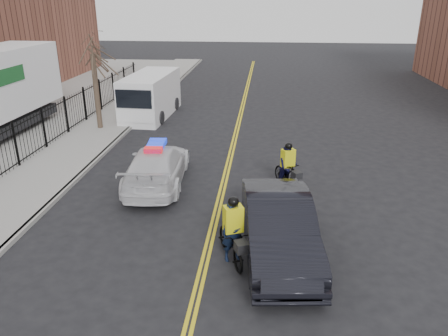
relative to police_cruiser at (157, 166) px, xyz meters
The scene contains 12 objects.
ground 4.03m from the police_cruiser, 48.49° to the right, with size 120.00×120.00×0.00m, color black.
center_line_left 5.70m from the police_cruiser, 63.24° to the left, with size 0.10×60.00×0.01m, color yellow.
center_line_right 5.77m from the police_cruiser, 61.81° to the left, with size 0.10×60.00×0.01m, color yellow.
sidewalk 7.05m from the police_cruiser, 134.08° to the left, with size 3.00×60.00×0.15m, color gray.
curb 6.11m from the police_cruiser, 123.85° to the left, with size 0.20×60.00×0.15m, color gray.
iron_fence 8.13m from the police_cruiser, 141.69° to the left, with size 0.12×28.00×2.00m, color black, non-canonical shape.
street_tree 9.05m from the police_cruiser, 125.27° to the left, with size 3.20×3.20×4.80m.
police_cruiser is the anchor object (origin of this frame).
dark_sedan 6.58m from the police_cruiser, 44.75° to the right, with size 1.88×5.39×1.77m, color black.
cargo_van 10.58m from the police_cruiser, 105.85° to the left, with size 2.61×6.26×2.58m.
cyclist_near 6.09m from the police_cruiser, 55.97° to the right, with size 1.42×2.11×1.96m.
cyclist_far 5.12m from the police_cruiser, ahead, with size 1.34×1.83×1.84m.
Camera 1 is at (1.56, -12.71, 7.04)m, focal length 35.00 mm.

